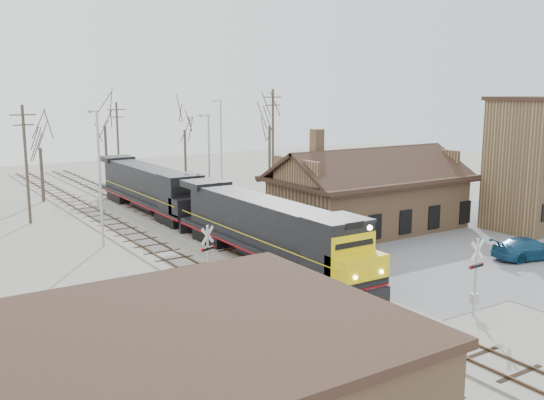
{
  "coord_description": "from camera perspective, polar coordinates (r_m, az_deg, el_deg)",
  "views": [
    {
      "loc": [
        -19.69,
        -22.92,
        10.82
      ],
      "look_at": [
        1.04,
        9.0,
        3.86
      ],
      "focal_mm": 40.0,
      "sensor_mm": 36.0,
      "label": 1
    }
  ],
  "objects": [
    {
      "name": "streetlight_c",
      "position": [
        65.97,
        -4.86,
        5.62
      ],
      "size": [
        0.25,
        2.04,
        9.75
      ],
      "color": "#A5A8AD",
      "rests_on": "ground"
    },
    {
      "name": "track_siding",
      "position": [
        42.24,
        -10.83,
        -4.58
      ],
      "size": [
        3.4,
        90.0,
        0.24
      ],
      "color": "#9C978D",
      "rests_on": "ground"
    },
    {
      "name": "tree_d",
      "position": [
        74.92,
        -8.24,
        7.31
      ],
      "size": [
        4.0,
        4.0,
        9.79
      ],
      "color": "#382D23",
      "rests_on": "ground"
    },
    {
      "name": "parking_lot",
      "position": [
        47.56,
        20.92,
        -3.46
      ],
      "size": [
        22.0,
        26.0,
        0.03
      ],
      "primitive_type": "cube",
      "color": "slate",
      "rests_on": "ground"
    },
    {
      "name": "streetlight_a",
      "position": [
        43.29,
        -15.97,
        2.6
      ],
      "size": [
        0.25,
        2.04,
        9.47
      ],
      "color": "#A5A8AD",
      "rests_on": "ground"
    },
    {
      "name": "tree_c",
      "position": [
        71.95,
        -15.5,
        7.6
      ],
      "size": [
        4.49,
        4.49,
        10.99
      ],
      "color": "#382D23",
      "rests_on": "ground"
    },
    {
      "name": "tree_e",
      "position": [
        70.27,
        -0.24,
        7.86
      ],
      "size": [
        4.45,
        4.45,
        10.9
      ],
      "color": "#382D23",
      "rests_on": "ground"
    },
    {
      "name": "track_main",
      "position": [
        44.06,
        -5.4,
        -3.82
      ],
      "size": [
        3.4,
        90.0,
        0.24
      ],
      "color": "#9C978D",
      "rests_on": "ground"
    },
    {
      "name": "crossbuck_far",
      "position": [
        33.08,
        -6.04,
        -5.63
      ],
      "size": [
        1.0,
        0.44,
        3.65
      ],
      "rotation": [
        0.0,
        0.0,
        3.5
      ],
      "color": "#A5A8AD",
      "rests_on": "ground"
    },
    {
      "name": "locomotive_lead",
      "position": [
        37.28,
        -0.13,
        -2.94
      ],
      "size": [
        2.88,
        19.26,
        4.27
      ],
      "color": "black",
      "rests_on": "ground"
    },
    {
      "name": "commercial_building",
      "position": [
        18.5,
        -8.21,
        -17.67
      ],
      "size": [
        12.4,
        10.4,
        4.3
      ],
      "color": "#97704E",
      "rests_on": "ground"
    },
    {
      "name": "utility_pole_b",
      "position": [
        68.9,
        -14.29,
        5.16
      ],
      "size": [
        2.0,
        0.24,
        9.46
      ],
      "color": "#382D23",
      "rests_on": "ground"
    },
    {
      "name": "utility_pole_a",
      "position": [
        52.73,
        -22.13,
        3.31
      ],
      "size": [
        2.0,
        0.24,
        9.64
      ],
      "color": "#382D23",
      "rests_on": "ground"
    },
    {
      "name": "crossbuck_near",
      "position": [
        30.99,
        18.61,
        -7.09
      ],
      "size": [
        1.1,
        0.29,
        3.84
      ],
      "rotation": [
        0.0,
        0.0,
        0.05
      ],
      "color": "#A5A8AD",
      "rests_on": "ground"
    },
    {
      "name": "road",
      "position": [
        32.09,
        7.31,
        -9.41
      ],
      "size": [
        60.0,
        9.0,
        0.03
      ],
      "primitive_type": "cube",
      "color": "slate",
      "rests_on": "ground"
    },
    {
      "name": "parked_car",
      "position": [
        42.54,
        22.96,
        -4.23
      ],
      "size": [
        5.21,
        3.09,
        1.42
      ],
      "primitive_type": "imported",
      "rotation": [
        0.0,
        0.0,
        1.33
      ],
      "color": "navy",
      "rests_on": "ground"
    },
    {
      "name": "locomotive_trailing",
      "position": [
        54.43,
        -11.37,
        1.09
      ],
      "size": [
        2.88,
        19.26,
        4.04
      ],
      "color": "black",
      "rests_on": "ground"
    },
    {
      "name": "depot",
      "position": [
        47.89,
        9.07,
        0.11
      ],
      "size": [
        15.2,
        9.31,
        7.9
      ],
      "color": "#97704E",
      "rests_on": "ground"
    },
    {
      "name": "signal_tower",
      "position": [
        50.82,
        23.31,
        3.02
      ],
      "size": [
        6.0,
        5.4,
        10.3
      ],
      "color": "#95744B",
      "rests_on": "ground"
    },
    {
      "name": "streetlight_b",
      "position": [
        53.55,
        -6.01,
        3.93
      ],
      "size": [
        0.25,
        2.04,
        8.69
      ],
      "color": "#A5A8AD",
      "rests_on": "ground"
    },
    {
      "name": "utility_pole_c",
      "position": [
        61.44,
        0.08,
        5.55
      ],
      "size": [
        2.0,
        0.24,
        10.88
      ],
      "color": "#382D23",
      "rests_on": "ground"
    },
    {
      "name": "ground",
      "position": [
        32.09,
        7.31,
        -9.43
      ],
      "size": [
        140.0,
        140.0,
        0.0
      ],
      "primitive_type": "plane",
      "color": "#9C978D",
      "rests_on": "ground"
    },
    {
      "name": "tree_b",
      "position": [
        62.7,
        -21.04,
        5.36
      ],
      "size": [
        3.51,
        3.51,
        8.59
      ],
      "color": "#382D23",
      "rests_on": "ground"
    }
  ]
}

